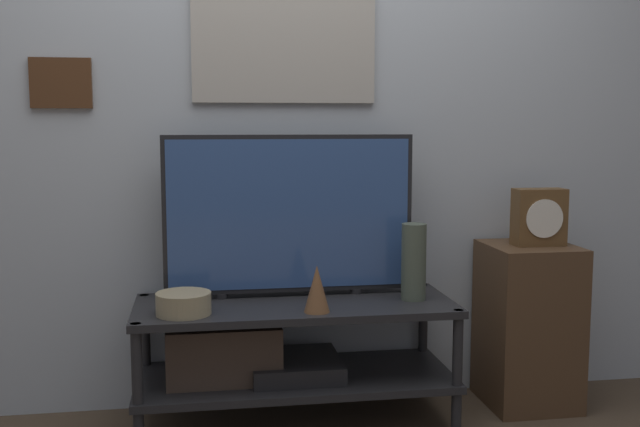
{
  "coord_description": "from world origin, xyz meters",
  "views": [
    {
      "loc": [
        -0.37,
        -2.6,
        1.22
      ],
      "look_at": [
        0.1,
        0.29,
        0.86
      ],
      "focal_mm": 42.0,
      "sensor_mm": 36.0,
      "label": 1
    }
  ],
  "objects_px": {
    "television": "(290,214)",
    "vase_tall_ceramic": "(414,262)",
    "vase_wide_bowl": "(184,303)",
    "mantel_clock": "(539,217)",
    "vase_slim_bronze": "(317,289)"
  },
  "relations": [
    {
      "from": "vase_slim_bronze",
      "to": "mantel_clock",
      "type": "distance_m",
      "value": 1.03
    },
    {
      "from": "vase_tall_ceramic",
      "to": "mantel_clock",
      "type": "distance_m",
      "value": 0.6
    },
    {
      "from": "vase_tall_ceramic",
      "to": "vase_slim_bronze",
      "type": "height_order",
      "value": "vase_tall_ceramic"
    },
    {
      "from": "television",
      "to": "vase_tall_ceramic",
      "type": "xyz_separation_m",
      "value": [
        0.49,
        -0.14,
        -0.19
      ]
    },
    {
      "from": "vase_wide_bowl",
      "to": "vase_slim_bronze",
      "type": "height_order",
      "value": "vase_slim_bronze"
    },
    {
      "from": "vase_tall_ceramic",
      "to": "vase_slim_bronze",
      "type": "relative_size",
      "value": 1.72
    },
    {
      "from": "vase_wide_bowl",
      "to": "mantel_clock",
      "type": "xyz_separation_m",
      "value": [
        1.48,
        0.17,
        0.27
      ]
    },
    {
      "from": "vase_tall_ceramic",
      "to": "mantel_clock",
      "type": "relative_size",
      "value": 1.29
    },
    {
      "from": "television",
      "to": "vase_tall_ceramic",
      "type": "height_order",
      "value": "television"
    },
    {
      "from": "vase_tall_ceramic",
      "to": "vase_slim_bronze",
      "type": "xyz_separation_m",
      "value": [
        -0.42,
        -0.14,
        -0.06
      ]
    },
    {
      "from": "vase_wide_bowl",
      "to": "vase_tall_ceramic",
      "type": "xyz_separation_m",
      "value": [
        0.91,
        0.09,
        0.11
      ]
    },
    {
      "from": "vase_tall_ceramic",
      "to": "mantel_clock",
      "type": "height_order",
      "value": "mantel_clock"
    },
    {
      "from": "television",
      "to": "vase_tall_ceramic",
      "type": "relative_size",
      "value": 3.3
    },
    {
      "from": "vase_wide_bowl",
      "to": "vase_tall_ceramic",
      "type": "height_order",
      "value": "vase_tall_ceramic"
    },
    {
      "from": "mantel_clock",
      "to": "television",
      "type": "bearing_deg",
      "value": 176.58
    }
  ]
}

